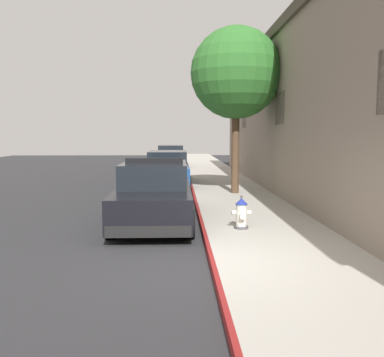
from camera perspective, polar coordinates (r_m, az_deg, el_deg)
ground_plane at (r=17.70m, az=-14.84°, el=-2.02°), size 28.19×60.00×0.20m
sidewalk_pavement at (r=17.35m, az=4.85°, el=-1.41°), size 2.83×60.00×0.15m
curb_painted_edge at (r=17.24m, az=0.03°, el=-1.44°), size 0.08×60.00×0.15m
storefront_building at (r=15.67m, az=21.17°, el=8.39°), size 5.50×27.75×6.12m
police_cruiser at (r=11.04m, az=-5.07°, el=-2.12°), size 1.94×4.84×1.68m
parked_car_silver_ahead at (r=18.62m, az=-3.29°, el=1.16°), size 1.94×4.84×1.56m
parked_car_dark_far at (r=28.93m, az=-2.85°, el=2.86°), size 1.94×4.84×1.56m
fire_hydrant at (r=9.73m, az=6.64°, el=-4.68°), size 0.44×0.40×0.76m
street_tree at (r=15.69m, az=5.94°, el=13.84°), size 3.27×3.27×5.95m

